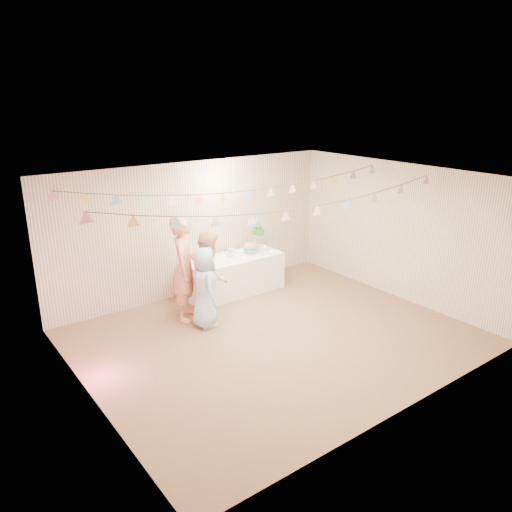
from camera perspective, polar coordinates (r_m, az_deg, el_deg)
floor at (r=8.29m, az=2.21°, el=-9.23°), size 6.00×6.00×0.00m
ceiling at (r=7.46m, az=2.46°, el=8.77°), size 6.00×6.00×0.00m
back_wall at (r=9.76m, az=-6.92°, el=3.13°), size 6.00×6.00×0.00m
front_wall at (r=6.18m, az=17.12°, el=-6.76°), size 6.00×6.00×0.00m
left_wall at (r=6.46m, az=-19.01°, el=-5.85°), size 5.00×5.00×0.00m
right_wall at (r=9.86m, az=16.05°, el=2.70°), size 5.00×5.00×0.00m
table at (r=9.92m, az=-2.59°, el=-2.15°), size 1.98×0.79×0.74m
cake_stand at (r=10.03m, az=-0.21°, el=2.45°), size 0.61×0.36×0.68m
cake_bottom at (r=9.97m, az=-0.70°, el=0.82°), size 0.31×0.31×0.15m
cake_middle at (r=10.20m, az=0.31°, el=2.80°), size 0.27×0.27×0.22m
cake_top_tier at (r=9.90m, az=-0.39°, el=3.94°), size 0.25×0.25×0.19m
platter at (r=9.42m, az=-5.70°, el=-0.83°), size 0.31×0.31×0.02m
posy at (r=9.79m, az=-2.89°, el=0.48°), size 0.16×0.16×0.18m
person_adult_a at (r=8.68m, az=-8.17°, el=-1.42°), size 0.77×0.81×1.86m
person_adult_b at (r=8.68m, az=-5.31°, el=-2.25°), size 0.90×0.97×1.60m
person_child at (r=8.44m, az=-5.92°, el=-3.57°), size 0.58×0.76×1.40m
bunting_back at (r=8.37m, az=-2.35°, el=8.09°), size 5.60×1.10×0.40m
bunting_front at (r=7.36m, az=3.41°, el=6.41°), size 5.60×0.90×0.36m
tealight_0 at (r=9.27m, az=-6.20°, el=-1.19°), size 0.04×0.04×0.03m
tealight_1 at (r=9.75m, az=-4.92°, el=-0.15°), size 0.04×0.04×0.03m
tealight_2 at (r=9.67m, az=-1.40°, el=-0.25°), size 0.04×0.04×0.03m
tealight_3 at (r=10.15m, az=-1.69°, el=0.66°), size 0.04×0.04×0.03m
tealight_4 at (r=10.11m, az=1.80°, el=0.58°), size 0.04×0.04×0.03m
tealight_5 at (r=10.40m, az=1.02°, el=1.11°), size 0.04×0.04×0.03m
tealight_6 at (r=9.85m, az=-3.66°, el=0.08°), size 0.04×0.04×0.03m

